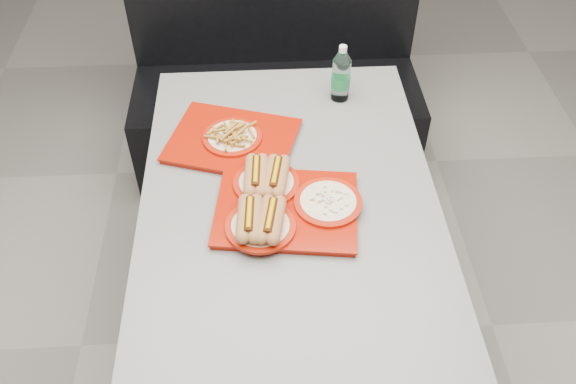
{
  "coord_description": "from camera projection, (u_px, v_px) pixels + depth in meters",
  "views": [
    {
      "loc": [
        -0.08,
        -1.26,
        2.07
      ],
      "look_at": [
        -0.01,
        -0.04,
        0.83
      ],
      "focal_mm": 38.0,
      "sensor_mm": 36.0,
      "label": 1
    }
  ],
  "objects": [
    {
      "name": "ground",
      "position": [
        289.0,
        335.0,
        2.36
      ],
      "size": [
        6.0,
        6.0,
        0.0
      ],
      "primitive_type": "plane",
      "color": "gray",
      "rests_on": "ground"
    },
    {
      "name": "water_bottle",
      "position": [
        341.0,
        76.0,
        2.13
      ],
      "size": [
        0.07,
        0.07,
        0.21
      ],
      "rotation": [
        0.0,
        0.0,
        -0.18
      ],
      "color": "silver",
      "rests_on": "diner_table"
    },
    {
      "name": "tray_far",
      "position": [
        232.0,
        138.0,
        2.0
      ],
      "size": [
        0.48,
        0.42,
        0.08
      ],
      "rotation": [
        0.0,
        0.0,
        -0.31
      ],
      "color": "#9C1404",
      "rests_on": "diner_table"
    },
    {
      "name": "tray_near",
      "position": [
        281.0,
        203.0,
        1.78
      ],
      "size": [
        0.45,
        0.39,
        0.09
      ],
      "rotation": [
        0.0,
        0.0,
        -0.13
      ],
      "color": "#9C1404",
      "rests_on": "diner_table"
    },
    {
      "name": "booth_bench",
      "position": [
        276.0,
        85.0,
        2.85
      ],
      "size": [
        1.3,
        0.57,
        1.35
      ],
      "color": "black",
      "rests_on": "ground"
    },
    {
      "name": "diner_table",
      "position": [
        290.0,
        238.0,
        1.95
      ],
      "size": [
        0.92,
        1.42,
        0.75
      ],
      "color": "black",
      "rests_on": "ground"
    }
  ]
}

